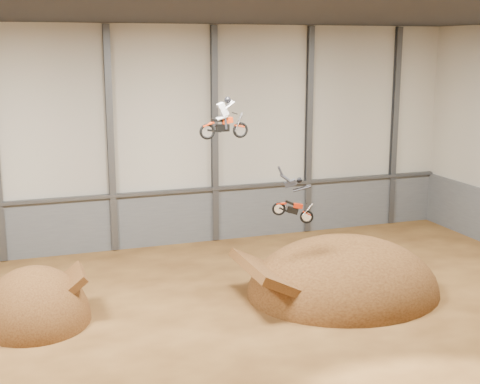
{
  "coord_description": "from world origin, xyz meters",
  "views": [
    {
      "loc": [
        -9.21,
        -26.12,
        12.67
      ],
      "look_at": [
        1.3,
        4.0,
        5.68
      ],
      "focal_mm": 50.0,
      "sensor_mm": 36.0,
      "label": 1
    }
  ],
  "objects_px": {
    "landing_ramp": "(343,293)",
    "fmx_rider_a": "(224,116)",
    "takeoff_ramp": "(35,321)",
    "fmx_rider_b": "(291,196)"
  },
  "relations": [
    {
      "from": "landing_ramp",
      "to": "fmx_rider_b",
      "type": "bearing_deg",
      "value": -166.17
    },
    {
      "from": "takeoff_ramp",
      "to": "fmx_rider_a",
      "type": "xyz_separation_m",
      "value": [
        9.06,
        -1.03,
        9.44
      ]
    },
    {
      "from": "landing_ramp",
      "to": "fmx_rider_a",
      "type": "xyz_separation_m",
      "value": [
        -6.37,
        0.45,
        9.44
      ]
    },
    {
      "from": "fmx_rider_a",
      "to": "fmx_rider_b",
      "type": "height_order",
      "value": "fmx_rider_a"
    },
    {
      "from": "fmx_rider_a",
      "to": "fmx_rider_b",
      "type": "relative_size",
      "value": 0.87
    },
    {
      "from": "fmx_rider_a",
      "to": "fmx_rider_b",
      "type": "distance_m",
      "value": 4.97
    },
    {
      "from": "takeoff_ramp",
      "to": "landing_ramp",
      "type": "xyz_separation_m",
      "value": [
        15.43,
        -1.48,
        0.0
      ]
    },
    {
      "from": "takeoff_ramp",
      "to": "landing_ramp",
      "type": "height_order",
      "value": "landing_ramp"
    },
    {
      "from": "takeoff_ramp",
      "to": "fmx_rider_a",
      "type": "height_order",
      "value": "fmx_rider_a"
    },
    {
      "from": "landing_ramp",
      "to": "fmx_rider_a",
      "type": "distance_m",
      "value": 11.4
    }
  ]
}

